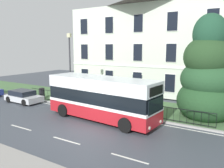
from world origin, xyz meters
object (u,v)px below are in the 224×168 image
at_px(parked_hatchback_00, 23,96).
at_px(litter_bin, 42,93).
at_px(single_decker_bus, 102,98).
at_px(street_lamp_post, 70,63).
at_px(evergreen_tree, 207,78).
at_px(georgian_townhouse, 156,42).

xyz_separation_m(parked_hatchback_00, litter_bin, (0.42, 1.89, 0.08)).
distance_m(single_decker_bus, parked_hatchback_00, 9.43).
relative_size(parked_hatchback_00, street_lamp_post, 0.59).
relative_size(parked_hatchback_00, litter_bin, 3.59).
distance_m(evergreen_tree, street_lamp_post, 11.81).
height_order(georgian_townhouse, evergreen_tree, georgian_townhouse).
xyz_separation_m(single_decker_bus, litter_bin, (-8.94, 2.32, -0.98)).
bearing_deg(single_decker_bus, parked_hatchback_00, -178.11).
relative_size(evergreen_tree, parked_hatchback_00, 2.06).
xyz_separation_m(evergreen_tree, street_lamp_post, (-11.70, -1.45, 0.74)).
xyz_separation_m(georgian_townhouse, single_decker_bus, (1.29, -13.60, -4.24)).
bearing_deg(litter_bin, single_decker_bus, -14.58).
xyz_separation_m(evergreen_tree, single_decker_bus, (-6.35, -4.11, -1.40)).
relative_size(evergreen_tree, litter_bin, 7.41).
relative_size(georgian_townhouse, street_lamp_post, 2.84).
relative_size(georgian_townhouse, litter_bin, 17.15).
bearing_deg(litter_bin, evergreen_tree, 6.65).
relative_size(single_decker_bus, parked_hatchback_00, 2.32).
bearing_deg(evergreen_tree, litter_bin, -173.35).
bearing_deg(parked_hatchback_00, single_decker_bus, -1.31).
distance_m(evergreen_tree, parked_hatchback_00, 16.31).
bearing_deg(litter_bin, parked_hatchback_00, -102.59).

